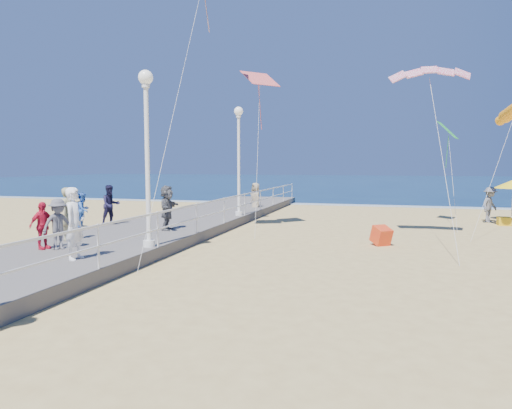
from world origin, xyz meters
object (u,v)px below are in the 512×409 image
(lamp_post_mid, at_px, (147,140))
(beach_walker_a, at_px, (490,205))
(spectator_3, at_px, (42,226))
(spectator_7, at_px, (111,205))
(beach_walker_c, at_px, (256,198))
(lamp_post_far, at_px, (239,149))
(spectator_6, at_px, (69,214))
(box_kite, at_px, (381,237))
(woman_holding_toddler, at_px, (75,224))
(spectator_5, at_px, (167,208))
(spectator_2, at_px, (58,224))
(beach_chair_left, at_px, (504,221))
(toddler_held, at_px, (83,210))

(lamp_post_mid, relative_size, beach_walker_a, 2.96)
(spectator_3, relative_size, spectator_7, 0.85)
(beach_walker_c, bearing_deg, lamp_post_far, -35.84)
(spectator_6, distance_m, box_kite, 10.85)
(woman_holding_toddler, relative_size, beach_walker_a, 1.07)
(spectator_5, height_order, beach_walker_c, spectator_5)
(spectator_2, distance_m, beach_chair_left, 19.66)
(lamp_post_mid, distance_m, spectator_2, 3.62)
(spectator_3, height_order, spectator_7, spectator_7)
(spectator_5, bearing_deg, toddler_held, 173.41)
(lamp_post_mid, relative_size, box_kite, 8.87)
(toddler_held, distance_m, spectator_5, 5.53)
(spectator_5, height_order, beach_chair_left, spectator_5)
(beach_walker_c, xyz_separation_m, beach_chair_left, (12.90, -1.75, -0.72))
(woman_holding_toddler, distance_m, spectator_5, 5.65)
(lamp_post_mid, bearing_deg, spectator_7, 134.18)
(woman_holding_toddler, relative_size, spectator_6, 1.09)
(beach_walker_a, height_order, beach_chair_left, beach_walker_a)
(lamp_post_mid, distance_m, woman_holding_toddler, 3.32)
(spectator_5, relative_size, beach_walker_a, 0.96)
(beach_walker_c, bearing_deg, spectator_7, -62.76)
(toddler_held, xyz_separation_m, beach_walker_a, (12.85, 14.80, -0.81))
(lamp_post_mid, xyz_separation_m, beach_chair_left, (12.50, 11.72, -3.46))
(toddler_held, xyz_separation_m, spectator_2, (-1.58, 0.95, -0.56))
(spectator_7, bearing_deg, spectator_3, -133.60)
(woman_holding_toddler, distance_m, spectator_7, 7.17)
(lamp_post_far, height_order, spectator_3, lamp_post_far)
(spectator_5, distance_m, beach_walker_c, 10.06)
(spectator_2, distance_m, spectator_3, 0.49)
(lamp_post_mid, distance_m, spectator_3, 4.01)
(spectator_5, bearing_deg, lamp_post_far, -21.27)
(beach_walker_a, bearing_deg, spectator_7, 153.91)
(toddler_held, bearing_deg, lamp_post_far, -8.59)
(beach_walker_a, bearing_deg, toddler_held, 175.16)
(spectator_2, height_order, beach_walker_a, spectator_2)
(woman_holding_toddler, bearing_deg, lamp_post_mid, -27.49)
(woman_holding_toddler, xyz_separation_m, beach_chair_left, (13.43, 13.93, -1.16))
(lamp_post_mid, xyz_separation_m, woman_holding_toddler, (-0.94, -2.21, -2.30))
(lamp_post_far, bearing_deg, spectator_6, -110.02)
(spectator_2, distance_m, spectator_5, 4.72)
(spectator_3, distance_m, beach_chair_left, 20.09)
(spectator_6, bearing_deg, beach_walker_c, -14.94)
(spectator_3, bearing_deg, lamp_post_mid, -54.64)
(toddler_held, distance_m, spectator_3, 2.30)
(spectator_2, relative_size, spectator_6, 0.86)
(spectator_2, distance_m, beach_walker_a, 20.00)
(beach_walker_c, bearing_deg, lamp_post_mid, -39.24)
(lamp_post_far, xyz_separation_m, box_kite, (6.85, -4.55, -3.36))
(lamp_post_far, height_order, toddler_held, lamp_post_far)
(spectator_5, bearing_deg, beach_walker_a, -64.76)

